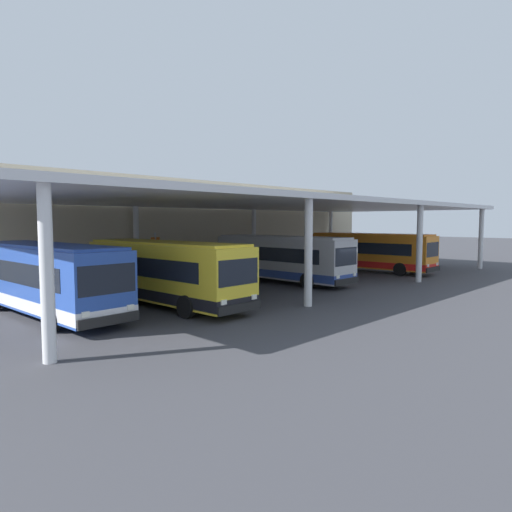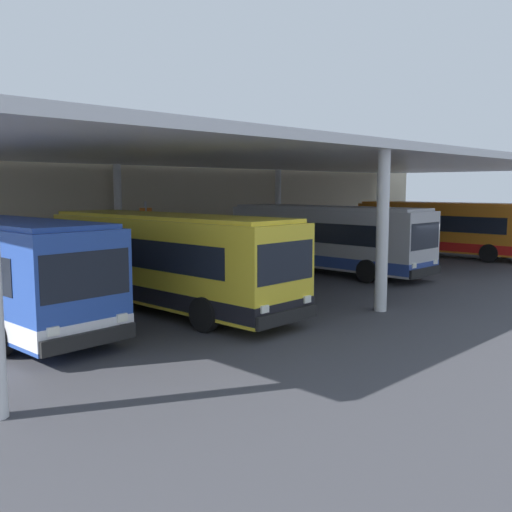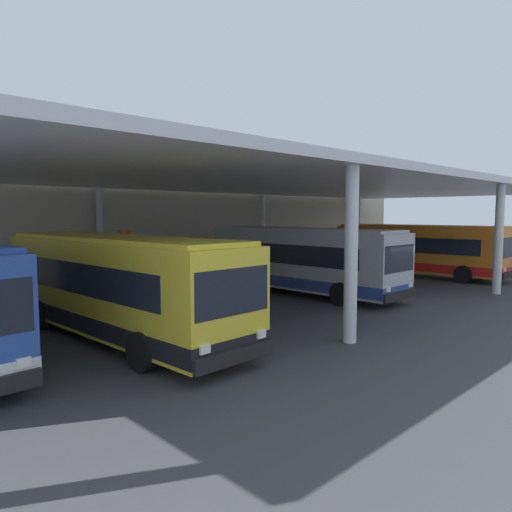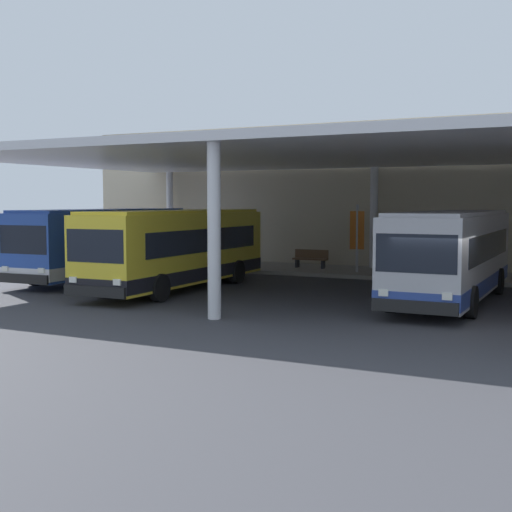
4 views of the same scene
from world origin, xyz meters
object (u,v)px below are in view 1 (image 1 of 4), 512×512
bus_middle_bay (281,258)px  banner_sign (155,253)px  bus_far_bay (370,252)px  bench_waiting (114,274)px  bus_nearest_bay (47,278)px  bus_second_bay (165,272)px

bus_middle_bay → banner_sign: bearing=130.1°
bus_middle_bay → bus_far_bay: same height
bench_waiting → banner_sign: banner_sign is taller
bus_nearest_bay → bus_far_bay: 25.66m
bus_middle_bay → banner_sign: size_ratio=3.29×
bus_middle_bay → bus_nearest_bay: bearing=178.9°
bus_second_bay → bus_far_bay: same height
bus_nearest_bay → bus_second_bay: bearing=-18.9°
bench_waiting → bus_second_bay: bearing=-102.6°
bus_far_bay → banner_sign: (-15.88, 7.63, 0.32)m
bus_second_bay → bench_waiting: size_ratio=5.89×
bus_far_bay → bench_waiting: bearing=155.4°
bench_waiting → banner_sign: bearing=-17.9°
bench_waiting → bus_far_bay: bearing=-24.6°
bus_nearest_bay → bus_middle_bay: 15.43m
bus_middle_bay → bench_waiting: bus_middle_bay is taller
banner_sign → bus_second_bay: bearing=-120.1°
bus_second_bay → banner_sign: banner_sign is taller
bus_middle_bay → bus_second_bay: bearing=-172.2°
bus_nearest_bay → bus_far_bay: same height
bus_middle_bay → banner_sign: banner_sign is taller
bus_middle_bay → banner_sign: 8.82m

